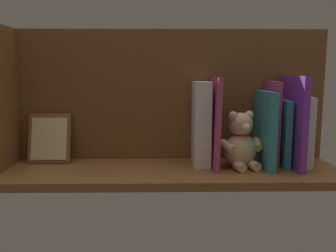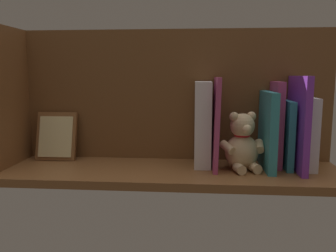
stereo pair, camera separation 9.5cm
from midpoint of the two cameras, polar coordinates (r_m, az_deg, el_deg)
name	(u,v)px [view 2 (the right image)]	position (r cm, az deg, el deg)	size (l,w,h in cm)	color
ground_plane	(168,172)	(98.04, 2.81, -7.60)	(96.00, 27.85, 2.20)	brown
shelf_back_panel	(171,95)	(106.06, 3.11, 5.06)	(96.00, 1.50, 39.46)	brown
shelf_side_divider	(7,97)	(106.37, -22.79, 4.42)	(2.40, 21.85, 39.46)	brown
book_0	(306,133)	(105.46, 24.31, -1.07)	(3.18, 13.28, 19.85)	silver
book_1	(298,124)	(101.94, 23.19, 0.36)	(1.69, 17.76, 25.71)	purple
book_2	(286,134)	(103.92, 21.41, -1.28)	(1.81, 13.06, 18.94)	teal
book_3	(276,124)	(103.80, 19.94, 0.23)	(2.12, 10.99, 24.12)	#B23F72
book_4	(268,131)	(100.51, 18.76, -0.73)	(2.21, 16.77, 21.46)	teal
teddy_bear	(242,144)	(98.12, 14.90, -2.96)	(12.55, 11.88, 16.03)	#D1B284
book_5	(216,123)	(98.01, 10.68, 0.49)	(1.25, 16.23, 25.33)	#B23F72
dictionary_thick_white	(203,124)	(99.73, 8.50, 0.33)	(4.62, 12.10, 24.12)	white
picture_frame_leaning	(56,136)	(110.37, -15.63, -1.67)	(12.37, 5.13, 14.71)	brown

